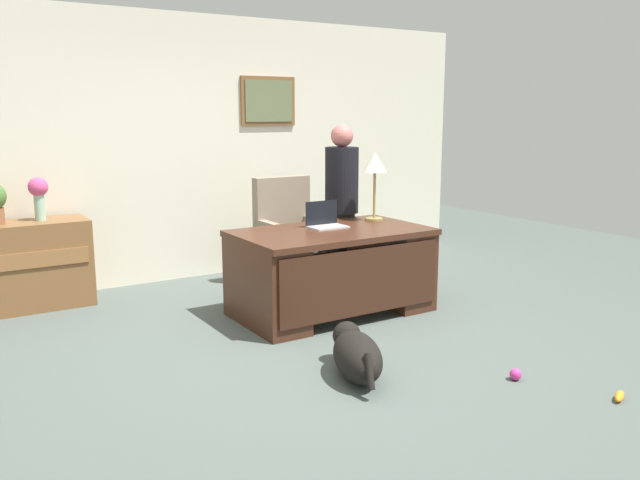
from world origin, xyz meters
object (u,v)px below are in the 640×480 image
desk (333,269)px  vase_with_flowers (38,193)px  person_standing (342,207)px  dog_toy_ball (516,374)px  dog_lying (356,354)px  laptop (325,221)px  credenza (3,268)px  desk_lamp (375,167)px  armchair (290,238)px  dog_toy_bone (619,396)px

desk → vase_with_flowers: 2.68m
person_standing → dog_toy_ball: (-0.28, -2.45, -0.79)m
desk → dog_lying: bearing=-117.1°
vase_with_flowers → laptop: bearing=-34.2°
credenza → vase_with_flowers: bearing=0.2°
dog_lying → vase_with_flowers: bearing=116.8°
person_standing → vase_with_flowers: person_standing is taller
vase_with_flowers → desk: bearing=-37.5°
desk_lamp → armchair: bearing=119.8°
dog_lying → desk_lamp: 2.20m
laptop → armchair: bearing=81.7°
desk_lamp → dog_toy_bone: (-0.09, -2.63, -1.21)m
vase_with_flowers → dog_toy_ball: bearing=-56.5°
desk → laptop: size_ratio=5.13×
laptop → dog_toy_bone: laptop is taller
dog_lying → vase_with_flowers: (-1.43, 2.83, 0.87)m
desk → desk_lamp: (0.60, 0.22, 0.84)m
armchair → dog_toy_bone: 3.47m
desk_lamp → person_standing: bearing=106.5°
laptop → desk_lamp: size_ratio=0.51×
dog_lying → dog_toy_ball: dog_lying is taller
dog_lying → dog_toy_ball: size_ratio=9.70×
armchair → dog_lying: bearing=-109.2°
armchair → dog_toy_ball: size_ratio=14.08×
vase_with_flowers → dog_toy_bone: bearing=-57.2°
vase_with_flowers → dog_toy_ball: vase_with_flowers is taller
desk → armchair: armchair is taller
credenza → desk: bearing=-33.4°
laptop → desk_lamp: 0.73m
desk → armchair: size_ratio=1.51×
dog_toy_bone → dog_toy_ball: bearing=118.6°
person_standing → laptop: size_ratio=5.04×
desk → vase_with_flowers: (-2.06, 1.58, 0.63)m
dog_toy_ball → dog_toy_bone: dog_toy_ball is taller
desk → dog_toy_bone: size_ratio=10.62×
dog_toy_bone → laptop: bearing=100.7°
credenza → laptop: 2.83m
credenza → person_standing: size_ratio=0.89×
credenza → armchair: size_ratio=1.32×
credenza → vase_with_flowers: 0.72m
laptop → desk_lamp: (0.57, 0.05, 0.44)m
credenza → armchair: bearing=-12.7°
armchair → laptop: 0.91m
credenza → person_standing: 3.08m
dog_toy_ball → armchair: bearing=91.2°
vase_with_flowers → dog_toy_ball: size_ratio=4.98×
dog_toy_ball → vase_with_flowers: bearing=123.5°
credenza → person_standing: (2.89, -0.99, 0.44)m
dog_lying → desk_lamp: desk_lamp is taller
armchair → laptop: (-0.12, -0.84, 0.31)m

